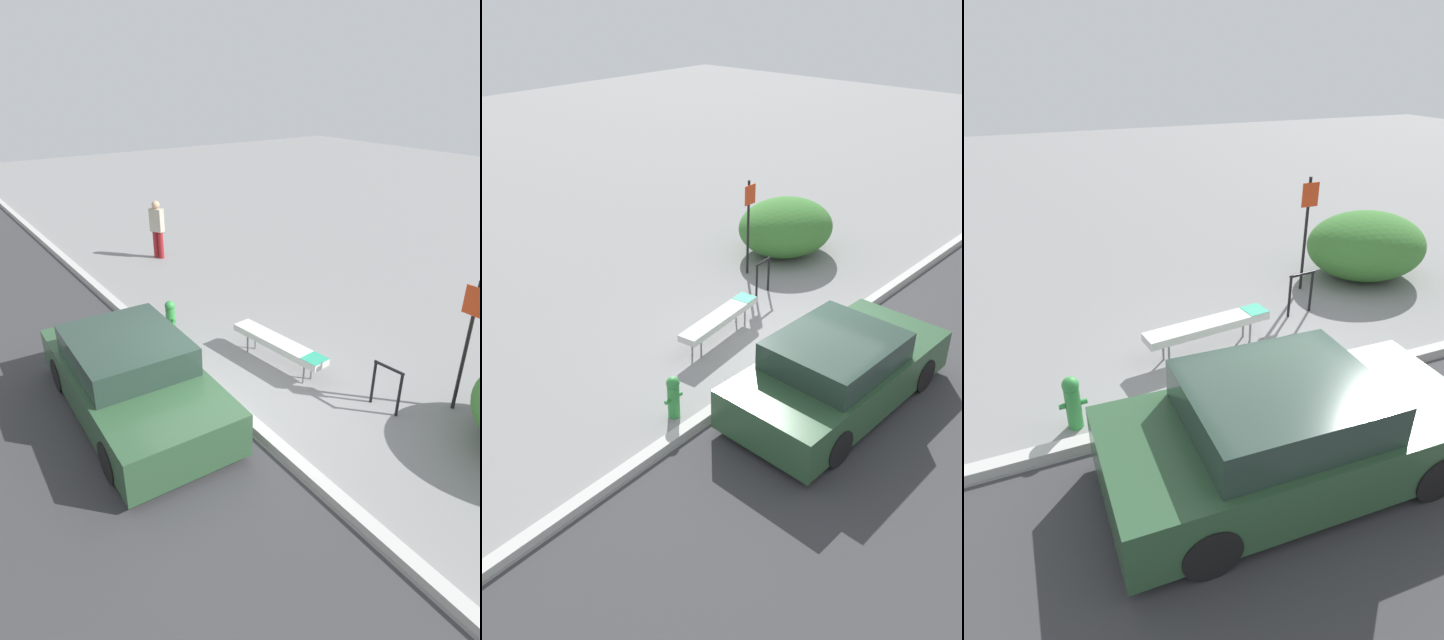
{
  "view_description": "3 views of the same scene",
  "coord_description": "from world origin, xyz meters",
  "views": [
    {
      "loc": [
        5.85,
        -3.8,
        5.05
      ],
      "look_at": [
        -0.83,
        0.84,
        1.03
      ],
      "focal_mm": 28.0,
      "sensor_mm": 36.0,
      "label": 1
    },
    {
      "loc": [
        -8.51,
        -5.55,
        6.42
      ],
      "look_at": [
        -0.73,
        1.27,
        0.61
      ],
      "focal_mm": 35.0,
      "sensor_mm": 36.0,
      "label": 2
    },
    {
      "loc": [
        -3.32,
        -4.95,
        4.3
      ],
      "look_at": [
        -0.81,
        1.01,
        0.88
      ],
      "focal_mm": 28.0,
      "sensor_mm": 36.0,
      "label": 3
    }
  ],
  "objects": [
    {
      "name": "bike_rack",
      "position": [
        1.59,
        2.09,
        0.5
      ],
      "size": [
        0.55,
        0.11,
        0.83
      ],
      "rotation": [
        0.0,
        0.0,
        0.11
      ],
      "color": "black",
      "rests_on": "ground_plane"
    },
    {
      "name": "sign_post",
      "position": [
        2.24,
        3.06,
        1.38
      ],
      "size": [
        0.36,
        0.08,
        2.3
      ],
      "color": "black",
      "rests_on": "ground_plane"
    },
    {
      "name": "shrub_hedge",
      "position": [
        3.87,
        3.14,
        0.7
      ],
      "size": [
        2.6,
        2.28,
        1.41
      ],
      "color": "#3D7A33",
      "rests_on": "ground_plane"
    },
    {
      "name": "bench",
      "position": [
        -0.52,
        1.52,
        0.47
      ],
      "size": [
        2.19,
        0.63,
        0.55
      ],
      "rotation": [
        0.0,
        0.0,
        0.11
      ],
      "color": "gray",
      "rests_on": "ground_plane"
    },
    {
      "name": "fire_hydrant",
      "position": [
        -2.87,
        0.45,
        0.41
      ],
      "size": [
        0.36,
        0.22,
        0.77
      ],
      "color": "#338C3F",
      "rests_on": "ground_plane"
    },
    {
      "name": "parked_car_near",
      "position": [
        -0.79,
        -1.34,
        0.62
      ],
      "size": [
        4.26,
        2.03,
        1.32
      ],
      "rotation": [
        0.0,
        0.0,
        -0.04
      ],
      "color": "black",
      "rests_on": "ground_plane"
    },
    {
      "name": "curb",
      "position": [
        0.0,
        0.0,
        0.07
      ],
      "size": [
        60.0,
        0.2,
        0.13
      ],
      "color": "#B7B7B2",
      "rests_on": "ground_plane"
    },
    {
      "name": "ground_plane",
      "position": [
        0.0,
        0.0,
        0.0
      ],
      "size": [
        60.0,
        60.0,
        0.0
      ],
      "primitive_type": "plane",
      "color": "gray"
    }
  ]
}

